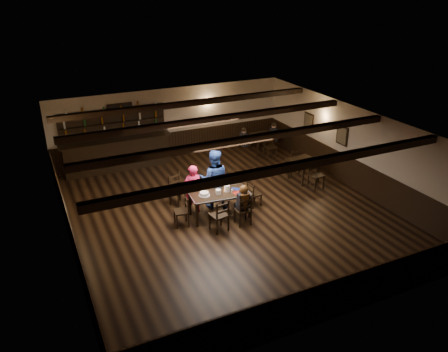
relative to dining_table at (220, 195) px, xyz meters
name	(u,v)px	position (x,y,z in m)	size (l,w,h in m)	color
ground	(228,212)	(0.34, 0.13, -0.68)	(10.00, 10.00, 0.00)	black
room_shell	(228,157)	(0.35, 0.17, 1.06)	(9.02, 10.02, 2.71)	beige
dining_table	(220,195)	(0.00, 0.00, 0.00)	(1.78, 1.02, 0.75)	black
chair_near_left	(221,214)	(-0.33, -0.79, -0.13)	(0.51, 0.49, 0.95)	black
chair_near_right	(244,209)	(0.41, -0.75, -0.17)	(0.41, 0.39, 0.87)	black
chair_end_left	(184,209)	(-1.10, -0.01, -0.17)	(0.44, 0.46, 0.87)	black
chair_end_right	(252,193)	(1.16, 0.14, -0.22)	(0.40, 0.41, 0.79)	black
chair_far_pushed	(177,187)	(-0.86, 1.25, -0.10)	(0.60, 0.59, 1.00)	black
woman_pink	(193,189)	(-0.60, 0.56, 0.07)	(0.55, 0.36, 1.51)	#F32B57
man_blue	(214,179)	(0.11, 0.64, 0.23)	(0.89, 0.69, 1.83)	navy
seated_person	(243,198)	(0.41, -0.69, 0.13)	(0.32, 0.48, 0.78)	black
cake	(204,194)	(-0.45, 0.05, 0.12)	(0.32, 0.32, 0.10)	white
plate_stack_a	(218,192)	(-0.06, -0.04, 0.14)	(0.15, 0.15, 0.14)	white
plate_stack_b	(227,188)	(0.25, 0.02, 0.17)	(0.17, 0.17, 0.19)	white
tea_light	(219,190)	(0.03, 0.13, 0.10)	(0.05, 0.05, 0.06)	#A5A8AD
salt_shaker	(232,191)	(0.34, -0.12, 0.12)	(0.04, 0.04, 0.10)	silver
pepper_shaker	(234,190)	(0.41, -0.09, 0.12)	(0.04, 0.04, 0.10)	#A5A8AD
drink_glass	(228,188)	(0.31, 0.08, 0.12)	(0.07, 0.07, 0.10)	silver
menu_red	(238,192)	(0.51, -0.19, 0.07)	(0.32, 0.23, 0.00)	maroon
menu_blue	(236,189)	(0.55, 0.04, 0.07)	(0.27, 0.19, 0.00)	navy
bar_counter	(117,150)	(-1.87, 4.85, 0.05)	(3.98, 0.70, 2.20)	black
back_table_a	(304,163)	(3.68, 1.07, -0.03)	(0.96, 0.96, 0.75)	black
back_table_b	(262,137)	(3.72, 4.05, -0.03)	(0.88, 0.88, 0.75)	black
bg_patron_left	(244,137)	(2.82, 3.88, 0.15)	(0.22, 0.36, 0.73)	black
bg_patron_right	(274,132)	(4.18, 3.93, 0.15)	(0.28, 0.39, 0.74)	black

